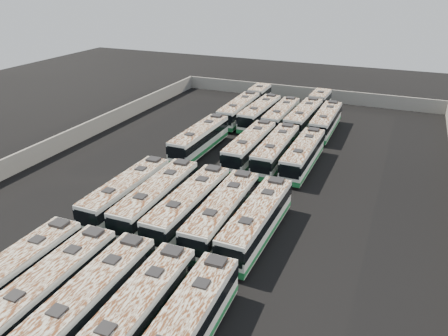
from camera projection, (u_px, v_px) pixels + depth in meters
ground at (224, 185)px, 45.58m from camera, size 140.00×140.00×0.00m
perimeter_wall at (224, 175)px, 45.13m from camera, size 45.20×73.20×2.20m
bus_front_far_left at (13, 276)px, 29.32m from camera, size 2.49×11.43×3.22m
bus_front_left at (49, 288)px, 28.16m from camera, size 2.58×11.51×3.23m
bus_front_center at (90, 302)px, 26.97m from camera, size 2.64×11.76×3.31m
bus_front_right at (134, 317)px, 25.78m from camera, size 2.76×11.80×3.31m
bus_front_far_right at (184, 330)px, 24.85m from camera, size 2.76×11.68×3.27m
bus_midfront_far_left at (127, 193)px, 40.38m from camera, size 2.48×11.55×3.25m
bus_midfront_left at (157, 198)px, 39.27m from camera, size 2.78×12.01×3.37m
bus_midfront_center at (189, 206)px, 37.98m from camera, size 2.66×11.99×3.37m
bus_midfront_right at (222, 213)px, 36.83m from camera, size 2.76×11.98×3.36m
bus_midfront_far_right at (257, 221)px, 35.71m from camera, size 2.68×11.85×3.33m
bus_midback_far_left at (200, 139)px, 53.30m from camera, size 2.61×11.88×3.34m
bus_midback_center at (250, 146)px, 51.00m from camera, size 2.57×11.84×3.33m
bus_midback_right at (276, 150)px, 49.92m from camera, size 2.62×11.76×3.31m
bus_midback_far_right at (303, 155)px, 48.79m from camera, size 2.49×11.46×3.22m
bus_back_far_left at (246, 105)px, 66.99m from camera, size 2.80×18.37×3.33m
bus_back_left at (260, 113)px, 63.06m from camera, size 2.76×11.79×3.31m
bus_back_center at (281, 116)px, 61.94m from camera, size 2.44×11.41×3.21m
bus_back_right at (309, 112)px, 63.64m from camera, size 2.97×18.46×3.34m
bus_back_far_right at (326, 121)px, 59.76m from camera, size 2.51×11.52×3.24m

